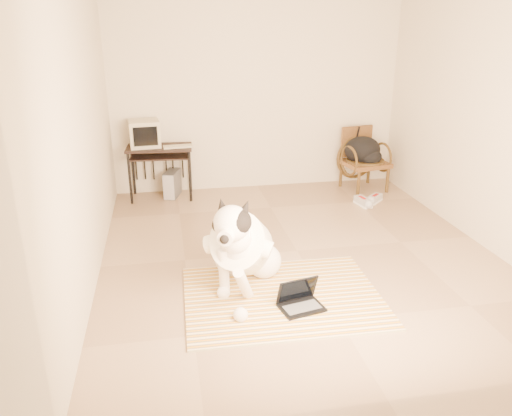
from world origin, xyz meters
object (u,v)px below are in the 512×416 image
object	(u,v)px
pc_tower	(172,184)
rattan_chair	(363,159)
crt_monitor	(144,134)
laptop	(300,300)
computer_desk	(160,154)
dog	(242,247)
backpack	(364,151)

from	to	relation	value
pc_tower	rattan_chair	size ratio (longest dim) A/B	0.47
crt_monitor	rattan_chair	distance (m)	3.04
laptop	rattan_chair	distance (m)	3.44
computer_desk	pc_tower	world-z (taller)	computer_desk
dog	crt_monitor	distance (m)	2.82
crt_monitor	pc_tower	size ratio (longest dim) A/B	1.03
computer_desk	dog	bearing A→B (deg)	-74.90
dog	backpack	size ratio (longest dim) A/B	2.59
laptop	computer_desk	bearing A→B (deg)	109.81
pc_tower	backpack	world-z (taller)	backpack
dog	pc_tower	xyz separation A→B (m)	(-0.55, 2.62, -0.21)
laptop	crt_monitor	size ratio (longest dim) A/B	0.96
laptop	computer_desk	distance (m)	3.30
rattan_chair	backpack	xyz separation A→B (m)	(-0.03, -0.08, 0.14)
computer_desk	backpack	bearing A→B (deg)	-3.90
dog	computer_desk	world-z (taller)	dog
dog	backpack	bearing A→B (deg)	48.68
laptop	backpack	size ratio (longest dim) A/B	0.79
laptop	backpack	bearing A→B (deg)	59.50
computer_desk	rattan_chair	bearing A→B (deg)	-2.26
pc_tower	computer_desk	bearing A→B (deg)	-163.23
crt_monitor	rattan_chair	xyz separation A→B (m)	(3.00, -0.17, -0.45)
laptop	pc_tower	world-z (taller)	pc_tower
dog	rattan_chair	distance (m)	3.26
dog	rattan_chair	bearing A→B (deg)	49.19
pc_tower	backpack	xyz separation A→B (m)	(2.65, -0.23, 0.39)
crt_monitor	backpack	world-z (taller)	crt_monitor
rattan_chair	laptop	bearing A→B (deg)	-120.28
crt_monitor	rattan_chair	world-z (taller)	crt_monitor
laptop	backpack	xyz separation A→B (m)	(1.69, 2.87, 0.49)
dog	laptop	size ratio (longest dim) A/B	3.27
pc_tower	backpack	size ratio (longest dim) A/B	0.81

